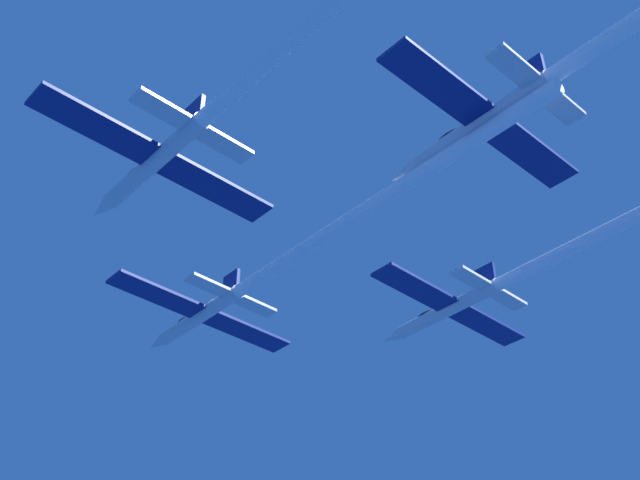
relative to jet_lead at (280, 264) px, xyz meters
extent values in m
cylinder|color=silver|center=(0.00, 11.22, -0.03)|extent=(1.24, 11.27, 1.24)
cone|color=silver|center=(0.00, 18.10, -0.03)|extent=(1.22, 2.48, 1.22)
ellipsoid|color=black|center=(0.00, 13.70, 0.50)|extent=(0.87, 2.25, 0.62)
cube|color=navy|center=(-4.90, 10.66, -0.03)|extent=(8.57, 2.48, 0.27)
cube|color=navy|center=(4.90, 10.66, -0.03)|extent=(8.57, 2.48, 0.27)
cube|color=navy|center=(0.00, 6.71, 1.49)|extent=(0.32, 2.03, 1.80)
cube|color=silver|center=(-2.55, 6.49, -0.03)|extent=(3.86, 1.49, 0.27)
cube|color=silver|center=(2.55, 6.49, -0.03)|extent=(3.86, 1.49, 0.27)
cylinder|color=white|center=(0.00, -10.61, -0.03)|extent=(1.12, 32.39, 1.12)
cylinder|color=silver|center=(-14.64, -3.92, -0.20)|extent=(1.24, 11.27, 1.24)
cone|color=silver|center=(-14.64, 2.96, -0.20)|extent=(1.22, 2.48, 1.22)
ellipsoid|color=black|center=(-14.64, -1.44, 0.32)|extent=(0.87, 2.25, 0.62)
cube|color=navy|center=(-19.55, -4.48, -0.20)|extent=(8.57, 2.48, 0.27)
cube|color=navy|center=(-9.74, -4.48, -0.20)|extent=(8.57, 2.48, 0.27)
cube|color=navy|center=(-14.64, -8.43, 1.32)|extent=(0.32, 2.03, 1.80)
cube|color=silver|center=(-17.19, -8.65, -0.20)|extent=(3.86, 1.49, 0.27)
cube|color=silver|center=(-12.09, -8.65, -0.20)|extent=(3.86, 1.49, 0.27)
cylinder|color=silver|center=(16.47, -3.83, 0.64)|extent=(1.24, 11.27, 1.24)
cone|color=silver|center=(16.47, 3.05, 0.64)|extent=(1.22, 2.48, 1.22)
ellipsoid|color=black|center=(16.47, -1.35, 1.16)|extent=(0.87, 2.25, 0.62)
cube|color=navy|center=(11.57, -4.39, 0.64)|extent=(8.57, 2.48, 0.27)
cube|color=navy|center=(21.37, -4.39, 0.64)|extent=(8.57, 2.48, 0.27)
cube|color=navy|center=(16.47, -8.34, 2.16)|extent=(0.32, 2.03, 1.80)
cube|color=silver|center=(13.92, -8.56, 0.64)|extent=(3.86, 1.49, 0.27)
cube|color=silver|center=(19.02, -8.56, 0.64)|extent=(3.86, 1.49, 0.27)
cylinder|color=silver|center=(0.22, -20.51, 1.27)|extent=(1.24, 11.27, 1.24)
cone|color=silver|center=(0.22, -13.63, 1.27)|extent=(1.22, 2.48, 1.22)
ellipsoid|color=black|center=(0.22, -18.03, 1.79)|extent=(0.87, 2.25, 0.62)
cube|color=navy|center=(-4.69, -21.07, 1.27)|extent=(8.57, 2.48, 0.27)
cube|color=navy|center=(5.12, -21.07, 1.27)|extent=(8.57, 2.48, 0.27)
cube|color=navy|center=(0.22, -25.02, 2.79)|extent=(0.32, 2.03, 1.80)
cube|color=silver|center=(-2.33, -25.24, 1.27)|extent=(3.86, 1.49, 0.27)
cube|color=silver|center=(2.77, -25.24, 1.27)|extent=(3.86, 1.49, 0.27)
camera|label=1|loc=(-34.86, -43.07, -37.42)|focal=46.02mm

